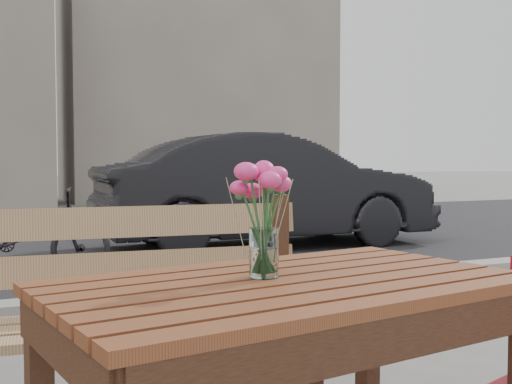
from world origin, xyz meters
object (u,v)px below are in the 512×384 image
parked_car (266,190)px  main_vase (264,205)px  bicycle (21,234)px  main_table (289,327)px

parked_car → main_vase: bearing=156.6°
parked_car → bicycle: 3.11m
parked_car → bicycle: (-2.90, -1.09, -0.27)m
main_vase → bicycle: main_vase is taller
main_vase → bicycle: bearing=93.9°
main_table → bicycle: bicycle is taller
parked_car → main_table: bearing=157.2°
main_vase → main_table: bearing=-50.0°
bicycle → parked_car: bearing=-58.9°
main_table → bicycle: size_ratio=0.85×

